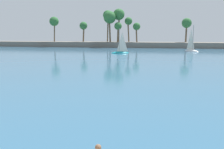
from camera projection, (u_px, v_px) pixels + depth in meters
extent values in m
cube|color=#33607F|center=(139.00, 52.00, 65.90)|extent=(220.00, 115.72, 0.06)
cube|color=slate|center=(142.00, 45.00, 83.15)|extent=(111.14, 6.00, 1.80)
cylinder|color=brown|center=(108.00, 28.00, 85.51)|extent=(0.64, 0.52, 8.86)
sphere|color=#2D6633|center=(108.00, 15.00, 84.76)|extent=(3.21, 3.21, 3.21)
cylinder|color=brown|center=(119.00, 28.00, 84.66)|extent=(0.78, 0.67, 9.05)
sphere|color=#2D6633|center=(119.00, 14.00, 83.90)|extent=(3.76, 3.76, 3.76)
cylinder|color=brown|center=(118.00, 34.00, 82.94)|extent=(0.76, 0.85, 5.22)
sphere|color=#2D6633|center=(118.00, 26.00, 82.50)|extent=(2.45, 2.45, 2.45)
cylinder|color=brown|center=(84.00, 34.00, 85.92)|extent=(0.72, 0.79, 5.40)
sphere|color=#2D6633|center=(83.00, 26.00, 85.47)|extent=(2.63, 2.63, 2.63)
cylinder|color=brown|center=(110.00, 30.00, 83.25)|extent=(0.82, 0.77, 8.01)
sphere|color=#2D6633|center=(110.00, 17.00, 82.57)|extent=(4.03, 4.03, 4.03)
cylinder|color=brown|center=(54.00, 32.00, 85.98)|extent=(0.80, 0.62, 6.82)
sphere|color=#2D6633|center=(54.00, 21.00, 85.41)|extent=(3.13, 3.13, 3.13)
cylinder|color=brown|center=(137.00, 34.00, 82.75)|extent=(0.76, 0.53, 5.08)
sphere|color=#2D6633|center=(137.00, 26.00, 82.32)|extent=(2.42, 2.42, 2.42)
cylinder|color=brown|center=(128.00, 32.00, 84.45)|extent=(0.85, 0.48, 6.85)
sphere|color=#2D6633|center=(128.00, 21.00, 83.88)|extent=(2.52, 2.52, 2.52)
cylinder|color=brown|center=(186.00, 33.00, 81.82)|extent=(0.64, 0.76, 6.15)
sphere|color=#2D6633|center=(187.00, 23.00, 81.30)|extent=(3.15, 3.15, 3.15)
sphere|color=brown|center=(98.00, 147.00, 8.23)|extent=(0.21, 0.21, 0.21)
ellipsoid|color=teal|center=(120.00, 53.00, 61.27)|extent=(4.54, 2.83, 0.87)
cylinder|color=gray|center=(119.00, 40.00, 60.69)|extent=(0.13, 0.13, 5.46)
pyramid|color=silver|center=(122.00, 42.00, 60.92)|extent=(1.87, 0.85, 4.64)
ellipsoid|color=white|center=(192.00, 51.00, 66.55)|extent=(3.83, 5.09, 1.00)
cylinder|color=gray|center=(193.00, 38.00, 65.70)|extent=(0.15, 0.15, 6.27)
pyramid|color=silver|center=(191.00, 39.00, 66.56)|extent=(1.27, 2.02, 5.33)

